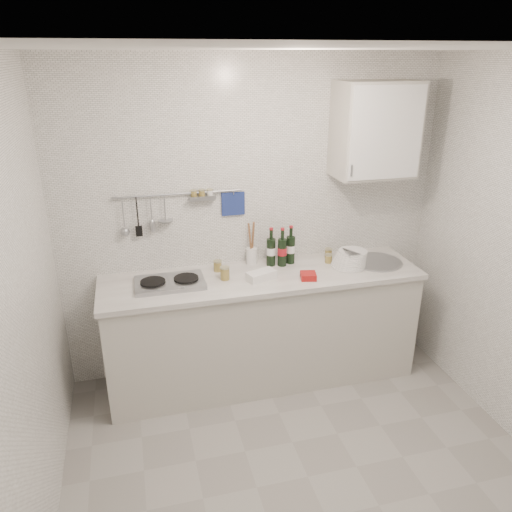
# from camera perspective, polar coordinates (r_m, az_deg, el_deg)

# --- Properties ---
(floor) EXTENTS (3.00, 3.00, 0.00)m
(floor) POSITION_cam_1_polar(r_m,az_deg,el_deg) (3.46, 5.94, -23.80)
(floor) COLOR gray
(floor) RESTS_ON ground
(ceiling) EXTENTS (3.00, 3.00, 0.00)m
(ceiling) POSITION_cam_1_polar(r_m,az_deg,el_deg) (2.41, 8.45, 22.42)
(ceiling) COLOR silver
(ceiling) RESTS_ON back_wall
(back_wall) EXTENTS (3.00, 0.02, 2.50)m
(back_wall) POSITION_cam_1_polar(r_m,az_deg,el_deg) (3.94, -0.35, 3.97)
(back_wall) COLOR silver
(back_wall) RESTS_ON floor
(wall_left) EXTENTS (0.02, 2.80, 2.50)m
(wall_left) POSITION_cam_1_polar(r_m,az_deg,el_deg) (2.61, -25.79, -8.37)
(wall_left) COLOR silver
(wall_left) RESTS_ON floor
(counter) EXTENTS (2.44, 0.64, 0.96)m
(counter) POSITION_cam_1_polar(r_m,az_deg,el_deg) (4.02, 0.82, -8.47)
(counter) COLOR #BAB6AB
(counter) RESTS_ON floor
(wall_rail) EXTENTS (0.98, 0.09, 0.34)m
(wall_rail) POSITION_cam_1_polar(r_m,az_deg,el_deg) (3.76, -9.11, 5.60)
(wall_rail) COLOR #93969B
(wall_rail) RESTS_ON back_wall
(wall_cabinet) EXTENTS (0.60, 0.38, 0.70)m
(wall_cabinet) POSITION_cam_1_polar(r_m,az_deg,el_deg) (3.93, 13.50, 13.83)
(wall_cabinet) COLOR #BAB6AB
(wall_cabinet) RESTS_ON back_wall
(plate_stack_hob) EXTENTS (0.27, 0.27, 0.02)m
(plate_stack_hob) POSITION_cam_1_polar(r_m,az_deg,el_deg) (3.66, -11.60, -3.33)
(plate_stack_hob) COLOR #4955A6
(plate_stack_hob) RESTS_ON counter
(plate_stack_sink) EXTENTS (0.30, 0.28, 0.12)m
(plate_stack_sink) POSITION_cam_1_polar(r_m,az_deg,el_deg) (4.00, 10.74, -0.32)
(plate_stack_sink) COLOR white
(plate_stack_sink) RESTS_ON counter
(wine_bottles) EXTENTS (0.24, 0.11, 0.31)m
(wine_bottles) POSITION_cam_1_polar(r_m,az_deg,el_deg) (3.92, 2.92, 1.13)
(wine_bottles) COLOR black
(wine_bottles) RESTS_ON counter
(butter_dish) EXTENTS (0.24, 0.17, 0.06)m
(butter_dish) POSITION_cam_1_polar(r_m,az_deg,el_deg) (3.70, 0.60, -2.23)
(butter_dish) COLOR white
(butter_dish) RESTS_ON counter
(strawberry_punnet) EXTENTS (0.13, 0.13, 0.05)m
(strawberry_punnet) POSITION_cam_1_polar(r_m,az_deg,el_deg) (3.73, 5.99, -2.28)
(strawberry_punnet) COLOR red
(strawberry_punnet) RESTS_ON counter
(utensil_crock) EXTENTS (0.09, 0.09, 0.35)m
(utensil_crock) POSITION_cam_1_polar(r_m,az_deg,el_deg) (3.96, -0.50, 0.25)
(utensil_crock) COLOR white
(utensil_crock) RESTS_ON counter
(jar_a) EXTENTS (0.07, 0.07, 0.09)m
(jar_a) POSITION_cam_1_polar(r_m,az_deg,el_deg) (3.85, -4.41, -1.11)
(jar_a) COLOR olive
(jar_a) RESTS_ON counter
(jar_b) EXTENTS (0.06, 0.06, 0.08)m
(jar_b) POSITION_cam_1_polar(r_m,az_deg,el_deg) (4.14, 8.27, 0.35)
(jar_b) COLOR olive
(jar_b) RESTS_ON counter
(jar_c) EXTENTS (0.06, 0.06, 0.07)m
(jar_c) POSITION_cam_1_polar(r_m,az_deg,el_deg) (4.03, 8.29, -0.27)
(jar_c) COLOR olive
(jar_c) RESTS_ON counter
(jar_d) EXTENTS (0.07, 0.07, 0.10)m
(jar_d) POSITION_cam_1_polar(r_m,az_deg,el_deg) (3.70, -3.58, -1.97)
(jar_d) COLOR olive
(jar_d) RESTS_ON counter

